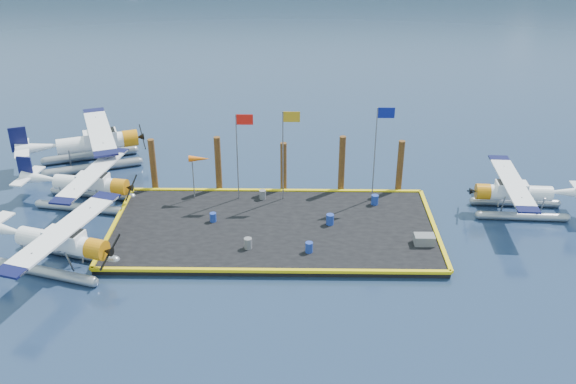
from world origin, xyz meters
name	(u,v)px	position (x,y,z in m)	size (l,w,h in m)	color
ground	(274,232)	(0.00, 0.00, 0.00)	(4000.00, 4000.00, 0.00)	#162B43
dock	(274,229)	(0.00, 0.00, 0.20)	(20.00, 10.00, 0.40)	black
dock_bumpers	(274,225)	(0.00, 0.00, 0.49)	(20.25, 10.25, 0.18)	yellow
seaplane_a	(60,245)	(-11.84, -4.24, 1.48)	(8.91, 9.54, 3.41)	gray
seaplane_b	(89,186)	(-12.49, 3.49, 1.38)	(8.17, 8.95, 3.16)	gray
seaplane_c	(95,145)	(-13.93, 10.16, 1.62)	(9.74, 10.32, 3.73)	gray
seaplane_d	(516,195)	(15.74, 2.77, 1.33)	(7.78, 8.57, 3.05)	gray
drum_0	(213,217)	(-3.85, 0.57, 0.69)	(0.41, 0.41, 0.58)	navy
drum_1	(309,247)	(2.16, -2.99, 0.71)	(0.44, 0.44, 0.62)	navy
drum_2	(330,219)	(3.52, 0.31, 0.74)	(0.48, 0.48, 0.68)	navy
drum_3	(248,243)	(-1.41, -2.63, 0.73)	(0.47, 0.47, 0.66)	slate
drum_4	(375,200)	(6.61, 3.07, 0.73)	(0.47, 0.47, 0.66)	navy
drum_5	(262,195)	(-0.89, 3.76, 0.71)	(0.45, 0.45, 0.63)	slate
crate	(424,240)	(9.00, -1.99, 0.70)	(1.19, 0.79, 0.59)	slate
flagpole_red	(240,144)	(-2.29, 3.80, 4.40)	(1.14, 0.08, 6.00)	gray
flagpole_yellow	(286,142)	(0.70, 3.80, 4.51)	(1.14, 0.08, 6.20)	gray
flagpole_blue	(379,140)	(6.70, 3.80, 4.69)	(1.14, 0.08, 6.50)	gray
windsock	(199,160)	(-5.03, 3.80, 3.23)	(1.40, 0.44, 3.12)	gray
piling_0	(153,166)	(-8.50, 5.40, 2.00)	(0.44, 0.44, 4.00)	#402312
piling_1	(218,166)	(-4.00, 5.40, 2.10)	(0.44, 0.44, 4.20)	#402312
piling_2	(284,169)	(0.50, 5.40, 1.90)	(0.44, 0.44, 3.80)	#402312
piling_3	(342,166)	(4.50, 5.40, 2.15)	(0.44, 0.44, 4.30)	#402312
piling_4	(400,168)	(8.50, 5.40, 2.00)	(0.44, 0.44, 4.00)	#402312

